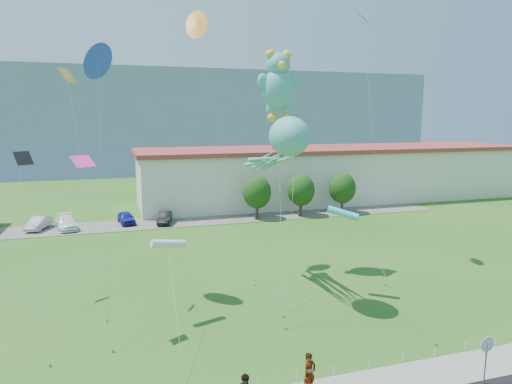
% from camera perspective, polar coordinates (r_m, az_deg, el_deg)
% --- Properties ---
extents(ground, '(160.00, 160.00, 0.00)m').
position_cam_1_polar(ground, '(24.87, 1.62, -21.49)').
color(ground, '#255718').
rests_on(ground, ground).
extents(parking_strip, '(70.00, 6.00, 0.06)m').
position_cam_1_polar(parking_strip, '(57.07, -9.83, -3.70)').
color(parking_strip, '#59544C').
rests_on(parking_strip, ground).
extents(hill_ridge, '(160.00, 50.00, 25.00)m').
position_cam_1_polar(hill_ridge, '(140.38, -14.59, 8.90)').
color(hill_ridge, gray).
rests_on(hill_ridge, ground).
extents(warehouse, '(61.00, 15.00, 8.20)m').
position_cam_1_polar(warehouse, '(72.68, 9.86, 2.35)').
color(warehouse, beige).
rests_on(warehouse, ground).
extents(stop_sign, '(0.80, 0.07, 2.50)m').
position_cam_1_polar(stop_sign, '(25.39, 26.89, -17.09)').
color(stop_sign, slate).
rests_on(stop_sign, ground).
extents(rope_fence, '(26.05, 0.05, 0.50)m').
position_cam_1_polar(rope_fence, '(23.69, 2.73, -22.50)').
color(rope_fence, white).
rests_on(rope_fence, ground).
extents(tree_near, '(3.60, 3.60, 5.47)m').
position_cam_1_polar(tree_near, '(57.56, 0.12, -0.05)').
color(tree_near, '#3F2B19').
rests_on(tree_near, ground).
extents(tree_mid, '(3.60, 3.60, 5.47)m').
position_cam_1_polar(tree_mid, '(59.60, 5.64, 0.23)').
color(tree_mid, '#3F2B19').
rests_on(tree_mid, ground).
extents(tree_far, '(3.60, 3.60, 5.47)m').
position_cam_1_polar(tree_far, '(62.16, 10.74, 0.48)').
color(tree_far, '#3F2B19').
rests_on(tree_far, ground).
extents(pedestrian_left, '(0.83, 0.69, 1.94)m').
position_cam_1_polar(pedestrian_left, '(22.78, 6.70, -21.56)').
color(pedestrian_left, gray).
rests_on(pedestrian_left, sidewalk).
extents(parked_car_silver, '(2.64, 4.59, 1.43)m').
position_cam_1_polar(parked_car_silver, '(57.97, -25.54, -3.53)').
color(parked_car_silver, '#ABACB2').
rests_on(parked_car_silver, parking_strip).
extents(parked_car_white, '(3.08, 5.44, 1.49)m').
position_cam_1_polar(parked_car_white, '(56.88, -22.60, -3.54)').
color(parked_car_white, white).
rests_on(parked_car_white, parking_strip).
extents(parked_car_blue, '(2.29, 4.36, 1.41)m').
position_cam_1_polar(parked_car_blue, '(57.33, -15.91, -3.11)').
color(parked_car_blue, navy).
rests_on(parked_car_blue, parking_strip).
extents(parked_car_black, '(2.30, 4.47, 1.40)m').
position_cam_1_polar(parked_car_black, '(56.36, -11.36, -3.15)').
color(parked_car_black, black).
rests_on(parked_car_black, parking_strip).
extents(octopus_kite, '(2.83, 10.00, 12.82)m').
position_cam_1_polar(octopus_kite, '(31.07, 3.37, 5.71)').
color(octopus_kite, teal).
rests_on(octopus_kite, ground).
extents(teddy_bear_kite, '(4.79, 10.61, 18.03)m').
position_cam_1_polar(teddy_bear_kite, '(37.63, 2.81, 13.32)').
color(teddy_bear_kite, teal).
rests_on(teddy_bear_kite, ground).
extents(small_kite_cyan, '(1.84, 9.65, 6.48)m').
position_cam_1_polar(small_kite_cyan, '(32.84, 10.90, -2.72)').
color(small_kite_cyan, '#31BFDF').
rests_on(small_kite_cyan, ground).
extents(small_kite_blue, '(1.80, 5.70, 17.15)m').
position_cam_1_polar(small_kite_blue, '(33.62, -19.16, 14.54)').
color(small_kite_blue, blue).
rests_on(small_kite_blue, ground).
extents(small_kite_purple, '(2.33, 7.90, 21.79)m').
position_cam_1_polar(small_kite_purple, '(42.04, 13.32, 19.72)').
color(small_kite_purple, '#8537DF').
rests_on(small_kite_purple, ground).
extents(small_kite_black, '(1.60, 10.35, 10.41)m').
position_cam_1_polar(small_kite_black, '(34.16, -27.43, 1.59)').
color(small_kite_black, black).
rests_on(small_kite_black, ground).
extents(small_kite_pink, '(2.70, 3.87, 10.74)m').
position_cam_1_polar(small_kite_pink, '(27.09, -21.19, 1.21)').
color(small_kite_pink, '#EF359E').
rests_on(small_kite_pink, ground).
extents(small_kite_white, '(0.55, 9.05, 5.44)m').
position_cam_1_polar(small_kite_white, '(28.91, -10.91, -6.46)').
color(small_kite_white, silver).
rests_on(small_kite_white, ground).
extents(small_kite_orange, '(3.87, 7.53, 20.91)m').
position_cam_1_polar(small_kite_orange, '(39.58, -7.25, 19.33)').
color(small_kite_orange, orange).
rests_on(small_kite_orange, ground).
extents(small_kite_yellow, '(2.78, 8.60, 15.83)m').
position_cam_1_polar(small_kite_yellow, '(31.42, -21.94, 9.66)').
color(small_kite_yellow, gold).
rests_on(small_kite_yellow, ground).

